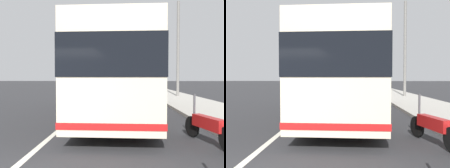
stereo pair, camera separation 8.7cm
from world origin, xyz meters
The scene contains 8 objects.
sidewalk_curb centered at (10.00, -6.62, 0.07)m, with size 110.00×3.60×0.14m, color #B2ADA3.
lane_divider_line centered at (10.00, 0.00, 0.00)m, with size 110.00×0.16×0.01m, color silver.
coach_bus centered at (7.50, -1.93, 1.89)m, with size 10.73×2.83×3.36m.
motorcycle_nearest_curb centered at (3.01, -4.27, 0.46)m, with size 2.02×0.62×1.25m.
car_behind_bus centered at (24.39, -2.57, 0.67)m, with size 4.16×2.04×1.42m.
car_ahead_same_lane centered at (38.80, 2.01, 0.69)m, with size 4.07×2.14×1.43m.
car_oncoming centered at (28.76, 2.41, 0.72)m, with size 4.07×2.04×1.52m.
utility_pole centered at (16.75, -6.89, 4.08)m, with size 0.23×0.23×8.16m, color slate.
Camera 2 is at (-2.97, -2.09, 1.72)m, focal length 36.84 mm.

